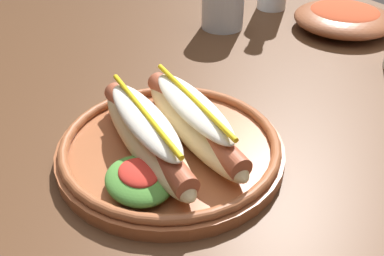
# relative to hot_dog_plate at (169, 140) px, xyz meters

# --- Properties ---
(dining_table) EXTENTS (1.43, 1.04, 0.74)m
(dining_table) POSITION_rel_hot_dog_plate_xyz_m (-0.08, 0.15, -0.11)
(dining_table) COLOR #51331E
(dining_table) RESTS_ON ground_plane
(hot_dog_plate) EXTENTS (0.27, 0.27, 0.08)m
(hot_dog_plate) POSITION_rel_hot_dog_plate_xyz_m (0.00, 0.00, 0.00)
(hot_dog_plate) COLOR #9E5633
(hot_dog_plate) RESTS_ON dining_table
(side_bowl) EXTENTS (0.19, 0.19, 0.05)m
(side_bowl) POSITION_rel_hot_dog_plate_xyz_m (-0.17, 0.48, -0.00)
(side_bowl) COLOR brown
(side_bowl) RESTS_ON dining_table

